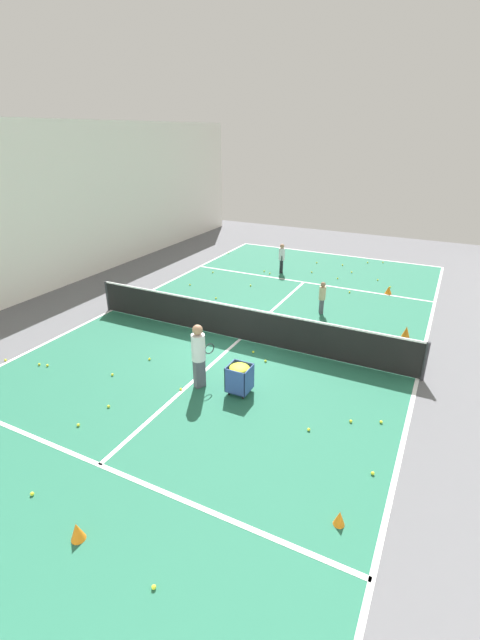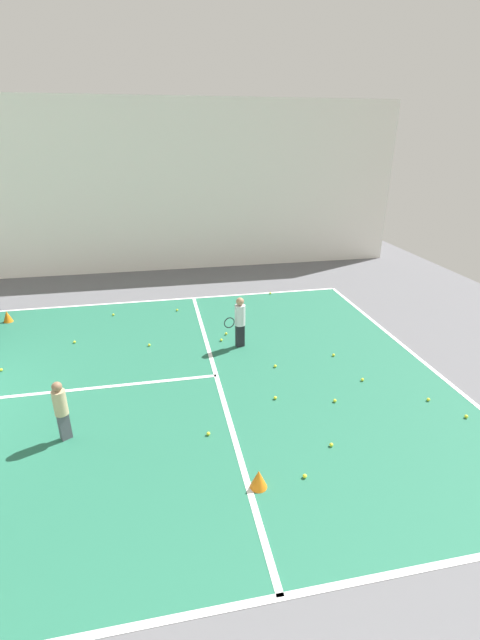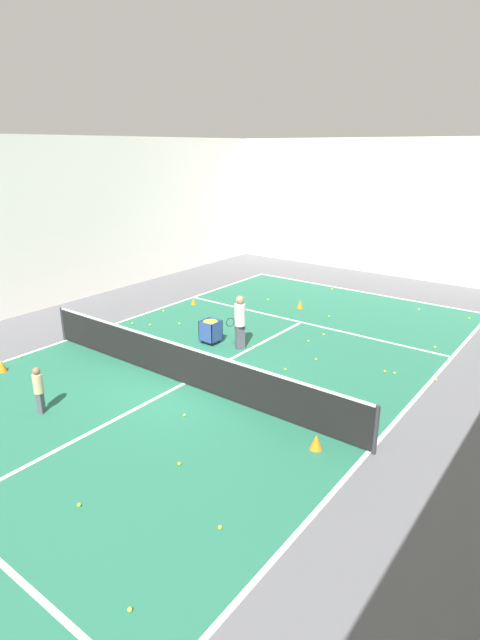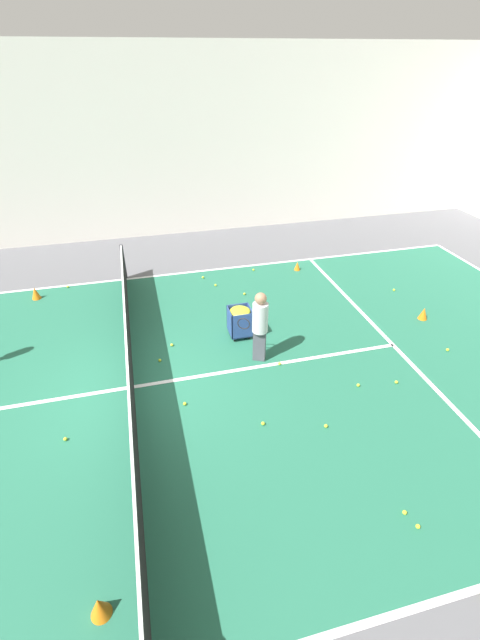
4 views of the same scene
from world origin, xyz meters
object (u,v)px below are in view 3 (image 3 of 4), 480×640
Objects in this scene: tennis_net at (183,364)px; coach_at_net at (240,319)px; child_midcourt at (38,387)px; ball_cart at (211,327)px; training_cone_0 at (193,301)px.

coach_at_net is (-0.28, 2.82, 0.41)m from tennis_net.
ball_cart is at bearing -35.79° from child_midcourt.
child_midcourt is (-1.64, -3.14, 0.10)m from tennis_net.
training_cone_0 is (-2.87, 8.49, -0.53)m from child_midcourt.
tennis_net is 9.13× the size of child_midcourt.
coach_at_net is at bearing 95.68° from tennis_net.
tennis_net is 7.01m from training_cone_0.
tennis_net is at bearing -49.96° from training_cone_0.
coach_at_net reaches higher than child_midcourt.
training_cone_0 is at bearing 139.62° from ball_cart.
ball_cart reaches higher than training_cone_0.
coach_at_net is 6.18× the size of training_cone_0.
coach_at_net is at bearing -45.36° from child_midcourt.
coach_at_net is 1.46× the size of child_midcourt.
child_midcourt is at bearing -71.36° from training_cone_0.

